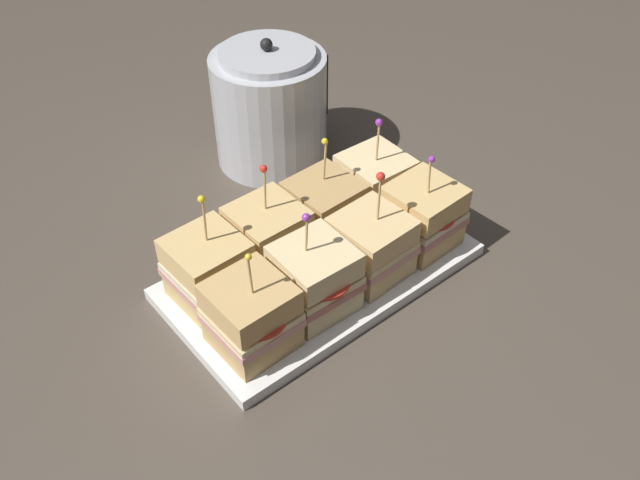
{
  "coord_description": "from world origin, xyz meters",
  "views": [
    {
      "loc": [
        -0.44,
        -0.53,
        0.69
      ],
      "look_at": [
        0.0,
        0.0,
        0.07
      ],
      "focal_mm": 38.0,
      "sensor_mm": 36.0,
      "label": 1
    }
  ],
  "objects_px": {
    "sandwich_back_far_left": "(209,270)",
    "sandwich_front_far_left": "(251,316)",
    "sandwich_front_center_right": "(371,246)",
    "kettle_steel": "(270,107)",
    "sandwich_front_center_left": "(315,278)",
    "sandwich_back_center_left": "(268,238)",
    "serving_platter": "(320,271)",
    "sandwich_back_far_right": "(375,183)",
    "sandwich_back_center_right": "(324,210)",
    "sandwich_front_far_right": "(423,216)"
  },
  "relations": [
    {
      "from": "sandwich_back_far_left",
      "to": "sandwich_front_far_left",
      "type": "bearing_deg",
      "value": -91.91
    },
    {
      "from": "sandwich_front_center_right",
      "to": "kettle_steel",
      "type": "relative_size",
      "value": 0.76
    },
    {
      "from": "sandwich_front_center_left",
      "to": "sandwich_back_center_left",
      "type": "relative_size",
      "value": 0.93
    },
    {
      "from": "sandwich_front_far_left",
      "to": "sandwich_back_center_left",
      "type": "xyz_separation_m",
      "value": [
        0.1,
        0.1,
        0.0
      ]
    },
    {
      "from": "serving_platter",
      "to": "sandwich_back_far_left",
      "type": "distance_m",
      "value": 0.17
    },
    {
      "from": "sandwich_back_center_left",
      "to": "sandwich_back_far_right",
      "type": "relative_size",
      "value": 1.03
    },
    {
      "from": "sandwich_front_far_left",
      "to": "sandwich_back_center_left",
      "type": "bearing_deg",
      "value": 45.56
    },
    {
      "from": "sandwich_back_far_left",
      "to": "sandwich_back_center_right",
      "type": "xyz_separation_m",
      "value": [
        0.2,
        0.0,
        -0.0
      ]
    },
    {
      "from": "sandwich_back_far_right",
      "to": "kettle_steel",
      "type": "relative_size",
      "value": 0.74
    },
    {
      "from": "sandwich_front_far_right",
      "to": "sandwich_back_far_left",
      "type": "bearing_deg",
      "value": 161.29
    },
    {
      "from": "sandwich_front_far_right",
      "to": "sandwich_back_center_right",
      "type": "height_order",
      "value": "sandwich_back_center_right"
    },
    {
      "from": "sandwich_front_far_right",
      "to": "kettle_steel",
      "type": "distance_m",
      "value": 0.34
    },
    {
      "from": "sandwich_front_far_right",
      "to": "sandwich_back_center_right",
      "type": "relative_size",
      "value": 0.96
    },
    {
      "from": "serving_platter",
      "to": "sandwich_back_far_right",
      "type": "xyz_separation_m",
      "value": [
        0.15,
        0.05,
        0.06
      ]
    },
    {
      "from": "sandwich_back_far_left",
      "to": "kettle_steel",
      "type": "xyz_separation_m",
      "value": [
        0.28,
        0.23,
        0.03
      ]
    },
    {
      "from": "sandwich_front_center_right",
      "to": "sandwich_back_far_right",
      "type": "xyz_separation_m",
      "value": [
        0.1,
        0.1,
        -0.0
      ]
    },
    {
      "from": "sandwich_front_far_left",
      "to": "kettle_steel",
      "type": "relative_size",
      "value": 0.71
    },
    {
      "from": "sandwich_front_far_left",
      "to": "sandwich_back_far_left",
      "type": "distance_m",
      "value": 0.1
    },
    {
      "from": "sandwich_back_center_left",
      "to": "kettle_steel",
      "type": "bearing_deg",
      "value": 52.78
    },
    {
      "from": "sandwich_back_center_left",
      "to": "kettle_steel",
      "type": "xyz_separation_m",
      "value": [
        0.18,
        0.23,
        0.03
      ]
    },
    {
      "from": "sandwich_back_far_left",
      "to": "kettle_steel",
      "type": "bearing_deg",
      "value": 40.41
    },
    {
      "from": "serving_platter",
      "to": "sandwich_back_center_left",
      "type": "xyz_separation_m",
      "value": [
        -0.05,
        0.05,
        0.06
      ]
    },
    {
      "from": "serving_platter",
      "to": "sandwich_front_center_left",
      "type": "distance_m",
      "value": 0.09
    },
    {
      "from": "sandwich_front_far_left",
      "to": "sandwich_back_center_right",
      "type": "bearing_deg",
      "value": 27.13
    },
    {
      "from": "kettle_steel",
      "to": "sandwich_back_far_right",
      "type": "bearing_deg",
      "value": -84.32
    },
    {
      "from": "sandwich_back_far_left",
      "to": "sandwich_back_far_right",
      "type": "xyz_separation_m",
      "value": [
        0.3,
        0.0,
        -0.0
      ]
    },
    {
      "from": "sandwich_front_center_right",
      "to": "sandwich_back_center_right",
      "type": "xyz_separation_m",
      "value": [
        0.0,
        0.1,
        -0.0
      ]
    },
    {
      "from": "serving_platter",
      "to": "sandwich_back_center_right",
      "type": "height_order",
      "value": "sandwich_back_center_right"
    },
    {
      "from": "sandwich_front_far_left",
      "to": "sandwich_front_center_left",
      "type": "xyz_separation_m",
      "value": [
        0.1,
        0.0,
        0.0
      ]
    },
    {
      "from": "sandwich_back_far_left",
      "to": "kettle_steel",
      "type": "relative_size",
      "value": 0.76
    },
    {
      "from": "sandwich_back_far_left",
      "to": "serving_platter",
      "type": "bearing_deg",
      "value": -18.57
    },
    {
      "from": "sandwich_front_far_right",
      "to": "sandwich_back_center_right",
      "type": "bearing_deg",
      "value": 134.19
    },
    {
      "from": "sandwich_back_center_left",
      "to": "sandwich_back_center_right",
      "type": "relative_size",
      "value": 1.04
    },
    {
      "from": "serving_platter",
      "to": "sandwich_front_far_right",
      "type": "distance_m",
      "value": 0.17
    },
    {
      "from": "sandwich_front_center_left",
      "to": "sandwich_front_far_right",
      "type": "bearing_deg",
      "value": 0.05
    },
    {
      "from": "sandwich_front_center_right",
      "to": "sandwich_back_far_right",
      "type": "bearing_deg",
      "value": 45.07
    },
    {
      "from": "sandwich_back_center_left",
      "to": "kettle_steel",
      "type": "distance_m",
      "value": 0.29
    },
    {
      "from": "sandwich_front_far_right",
      "to": "kettle_steel",
      "type": "bearing_deg",
      "value": 93.84
    },
    {
      "from": "serving_platter",
      "to": "sandwich_back_center_left",
      "type": "height_order",
      "value": "sandwich_back_center_left"
    },
    {
      "from": "sandwich_front_center_left",
      "to": "sandwich_back_center_right",
      "type": "distance_m",
      "value": 0.14
    },
    {
      "from": "serving_platter",
      "to": "sandwich_front_far_right",
      "type": "height_order",
      "value": "sandwich_front_far_right"
    },
    {
      "from": "sandwich_front_far_left",
      "to": "sandwich_back_far_left",
      "type": "bearing_deg",
      "value": 88.09
    },
    {
      "from": "sandwich_front_far_right",
      "to": "sandwich_back_center_left",
      "type": "bearing_deg",
      "value": 152.75
    },
    {
      "from": "kettle_steel",
      "to": "sandwich_back_center_right",
      "type": "bearing_deg",
      "value": -108.23
    },
    {
      "from": "sandwich_front_far_right",
      "to": "sandwich_back_far_right",
      "type": "height_order",
      "value": "sandwich_back_far_right"
    },
    {
      "from": "sandwich_front_center_left",
      "to": "sandwich_back_center_right",
      "type": "relative_size",
      "value": 0.97
    },
    {
      "from": "sandwich_back_far_left",
      "to": "sandwich_back_center_right",
      "type": "bearing_deg",
      "value": 0.37
    },
    {
      "from": "sandwich_front_center_left",
      "to": "kettle_steel",
      "type": "distance_m",
      "value": 0.38
    },
    {
      "from": "sandwich_back_center_right",
      "to": "kettle_steel",
      "type": "distance_m",
      "value": 0.25
    },
    {
      "from": "sandwich_front_center_left",
      "to": "sandwich_front_center_right",
      "type": "relative_size",
      "value": 0.93
    }
  ]
}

